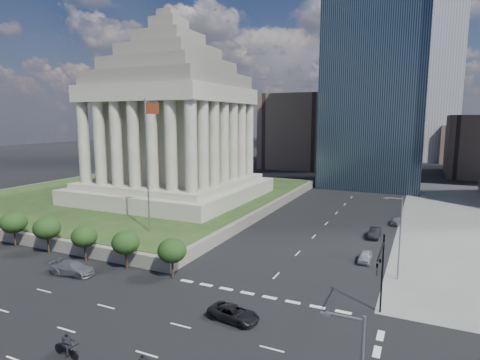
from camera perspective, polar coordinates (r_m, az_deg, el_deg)
The scene contains 17 objects.
ground at distance 126.47m, azimuth 17.53°, elevation -0.27°, with size 500.00×500.00×0.00m, color black.
plaza_terrace at distance 97.37m, azimuth -14.14°, elevation -2.20°, with size 66.00×70.00×1.80m, color #646156.
plaza_lawn at distance 97.20m, azimuth -14.16°, elevation -1.65°, with size 64.00×68.00×0.10m, color #223716.
war_memorial at distance 87.49m, azimuth -9.79°, elevation 10.23°, with size 34.00×34.00×39.00m, color gray, non-canonical shape.
flagpole at distance 61.18m, azimuth -12.95°, elevation 3.03°, with size 2.52×0.24×20.00m.
tree_row at distance 65.67m, azimuth -27.67°, elevation -6.36°, with size 53.00×4.00×6.00m, color #1B3210, non-canonical shape.
midrise_glass at distance 120.33m, azimuth 18.85°, elevation 13.57°, with size 26.00×26.00×60.00m, color black.
building_filler_ne at distance 155.20m, azimuth 31.01°, elevation 4.21°, with size 20.00×30.00×20.00m, color brown.
building_filler_nw at distance 160.73m, azimuth 8.47°, elevation 6.91°, with size 24.00×30.00×28.00m, color brown.
traffic_signal_ne at distance 40.31m, azimuth 19.41°, elevation -11.71°, with size 0.30×5.74×8.00m.
street_lamp_north at distance 50.90m, azimuth 21.63°, elevation -7.06°, with size 2.13×0.22×10.00m.
pickup_truck at distance 40.02m, azimuth -0.90°, elevation -18.45°, with size 5.07×2.34×1.41m, color black.
suv_grey at distance 54.28m, azimuth -22.69°, elevation -11.50°, with size 2.31×5.68×1.65m, color #5A5D62.
parked_sedan_near at distance 57.08m, azimuth 17.36°, elevation -10.36°, with size 4.01×1.61×1.37m, color #9FA2A7.
parked_sedan_mid at distance 68.44m, azimuth 18.61°, elevation -7.15°, with size 1.62×4.64×1.53m, color black.
parked_sedan_far at distance 78.02m, azimuth 21.27°, elevation -5.41°, with size 1.63×4.04×1.38m, color #53555A.
motorcycle_trail at distance 37.46m, azimuth -23.49°, elevation -20.70°, with size 2.74×0.75×2.04m, color black, non-canonical shape.
Camera 1 is at (15.55, -24.06, 19.03)m, focal length 30.00 mm.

